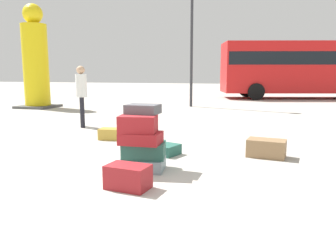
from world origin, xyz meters
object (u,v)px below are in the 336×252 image
Objects in this scene: person_bearded_onlooker at (81,91)px; suitcase_teal_behind_tower at (163,149)px; suitcase_brown_white_trunk at (266,148)px; suitcase_tan_foreground_near at (115,134)px; lamp_post at (192,13)px; parked_bus at (304,66)px; yellow_dummy_statue at (36,62)px; suitcase_tower at (142,142)px; suitcase_maroon_upright_blue at (128,177)px.

suitcase_teal_behind_tower is at bearing 22.17° from person_bearded_onlooker.
suitcase_tan_foreground_near is at bearing 175.67° from suitcase_brown_white_trunk.
suitcase_tan_foreground_near is 0.12× the size of lamp_post.
suitcase_tan_foreground_near is at bearing -91.88° from lamp_post.
suitcase_brown_white_trunk reaches higher than suitcase_teal_behind_tower.
suitcase_teal_behind_tower is at bearing -119.62° from parked_bus.
person_bearded_onlooker is 0.39× the size of yellow_dummy_statue.
suitcase_tan_foreground_near is at bearing 20.15° from person_bearded_onlooker.
suitcase_tower is 16.59m from parked_bus.
suitcase_tower is 10.67m from yellow_dummy_statue.
suitcase_brown_white_trunk is at bearing -70.42° from lamp_post.
suitcase_teal_behind_tower is at bearing 88.11° from suitcase_tower.
suitcase_brown_white_trunk is at bearing -113.06° from parked_bus.
lamp_post reaches higher than suitcase_brown_white_trunk.
suitcase_brown_white_trunk is at bearing 28.80° from suitcase_teal_behind_tower.
suitcase_brown_white_trunk is 0.39× the size of person_bearded_onlooker.
suitcase_maroon_upright_blue is at bearing -48.69° from yellow_dummy_statue.
yellow_dummy_statue is 6.88m from lamp_post.
parked_bus is (11.57, 8.36, -0.06)m from yellow_dummy_statue.
yellow_dummy_statue reaches higher than suitcase_tower.
yellow_dummy_statue is at bearing -158.03° from parked_bus.
suitcase_maroon_upright_blue is at bearing -120.36° from suitcase_brown_white_trunk.
person_bearded_onlooker is (-4.80, 2.14, 0.83)m from suitcase_brown_white_trunk.
lamp_post is at bearing -144.25° from parked_bus.
suitcase_tan_foreground_near is 8.33m from yellow_dummy_statue.
suitcase_tan_foreground_near is 1.30× the size of suitcase_maroon_upright_blue.
yellow_dummy_statue is 14.27m from parked_bus.
lamp_post is at bearing 96.49° from suitcase_tower.
yellow_dummy_statue is (-7.43, 8.46, 1.74)m from suitcase_maroon_upright_blue.
person_bearded_onlooker is 0.27× the size of lamp_post.
parked_bus is (4.14, 16.82, 1.68)m from suitcase_maroon_upright_blue.
person_bearded_onlooker reaches higher than suitcase_brown_white_trunk.
suitcase_brown_white_trunk is 11.28m from yellow_dummy_statue.
parked_bus is at bearing 49.65° from lamp_post.
suitcase_tower is at bearing -46.10° from yellow_dummy_statue.
suitcase_maroon_upright_blue is at bearing -67.76° from suitcase_tan_foreground_near.
lamp_post reaches higher than suitcase_maroon_upright_blue.
parked_bus is at bearing 63.89° from suitcase_tan_foreground_near.
yellow_dummy_statue is (-7.36, 6.56, 1.80)m from suitcase_teal_behind_tower.
lamp_post reaches higher than suitcase_teal_behind_tower.
lamp_post is at bearing 135.01° from person_bearded_onlooker.
suitcase_tan_foreground_near reaches higher than suitcase_teal_behind_tower.
suitcase_brown_white_trunk is 9.67m from lamp_post.
lamp_post is (0.25, 7.61, 3.85)m from suitcase_tan_foreground_near.
lamp_post is (-1.14, 8.64, 3.88)m from suitcase_teal_behind_tower.
suitcase_tower reaches higher than suitcase_brown_white_trunk.
suitcase_maroon_upright_blue is at bearing -83.07° from suitcase_tower.
suitcase_tan_foreground_near is at bearing 163.67° from suitcase_teal_behind_tower.
parked_bus is (4.24, 15.98, 1.39)m from suitcase_tower.
suitcase_teal_behind_tower is 9.54m from lamp_post.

